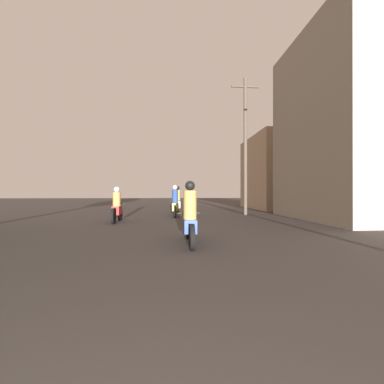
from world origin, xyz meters
The scene contains 7 objects.
motorcycle_blue centered at (0.69, 6.31, 0.62)m, with size 0.60×2.05×1.55m.
motorcycle_red centered at (-2.09, 11.13, 0.61)m, with size 0.60×1.93×1.51m.
motorcycle_yellow centered at (0.40, 13.47, 0.65)m, with size 0.60×1.98×1.65m.
motorcycle_white centered at (0.59, 16.12, 0.67)m, with size 0.60×2.11×1.67m.
building_right_near centered at (8.77, 11.38, 4.36)m, with size 5.13×6.72×8.71m.
building_right_far centered at (9.11, 19.72, 2.83)m, with size 5.31×6.45×5.66m.
utility_pole_far centered at (4.41, 14.30, 4.06)m, with size 1.60×0.20×7.79m.
Camera 1 is at (0.27, 0.00, 1.26)m, focal length 24.00 mm.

